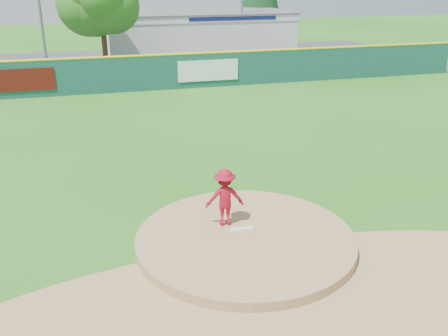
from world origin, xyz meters
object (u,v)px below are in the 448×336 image
object	(u,v)px
pitcher	(225,197)
pool_building_grp	(197,31)
deciduous_tree	(101,1)
van	(236,64)

from	to	relation	value
pitcher	pool_building_grp	distance (m)	31.91
pool_building_grp	pitcher	bearing A→B (deg)	-101.46
pitcher	deciduous_tree	world-z (taller)	deciduous_tree
pool_building_grp	deciduous_tree	distance (m)	11.01
van	deciduous_tree	distance (m)	9.83
van	deciduous_tree	world-z (taller)	deciduous_tree
pitcher	van	size ratio (longest dim) A/B	0.32
van	pool_building_grp	size ratio (longest dim) A/B	0.31
pitcher	deciduous_tree	bearing A→B (deg)	-80.45
pitcher	pool_building_grp	world-z (taller)	pool_building_grp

